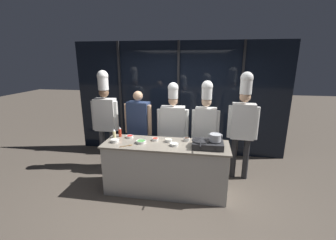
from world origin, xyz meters
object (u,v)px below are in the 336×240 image
at_px(prep_bowl_garlic, 174,144).
at_px(serving_spoon_slotted, 129,145).
at_px(chef_sous, 173,123).
at_px(chef_line, 206,122).
at_px(prep_bowl_onion, 115,140).
at_px(prep_bowl_noodles, 168,140).
at_px(squeeze_bottle_chili, 120,132).
at_px(prep_bowl_bell_pepper, 130,136).
at_px(prep_bowl_chili_flakes, 155,139).
at_px(chef_pastry, 243,119).
at_px(portable_stove, 208,144).
at_px(person_guest, 139,124).
at_px(chef_head, 105,113).
at_px(prep_bowl_soy_glaze, 187,139).
at_px(frying_pan, 201,139).
at_px(squeeze_bottle_oil, 114,134).
at_px(stock_pot, 215,137).
at_px(prep_bowl_scallions, 141,142).

xyz_separation_m(prep_bowl_garlic, serving_spoon_slotted, (-0.75, -0.13, -0.02)).
distance_m(chef_sous, chef_line, 0.66).
xyz_separation_m(prep_bowl_garlic, prep_bowl_onion, (-1.04, -0.01, 0.01)).
height_order(prep_bowl_noodles, chef_sous, chef_sous).
bearing_deg(squeeze_bottle_chili, prep_bowl_bell_pepper, -9.99).
relative_size(prep_bowl_chili_flakes, chef_sous, 0.06).
bearing_deg(chef_pastry, portable_stove, 53.73).
distance_m(prep_bowl_onion, person_guest, 0.81).
xyz_separation_m(prep_bowl_chili_flakes, chef_sous, (0.22, 0.64, 0.12)).
distance_m(serving_spoon_slotted, chef_head, 1.29).
relative_size(prep_bowl_soy_glaze, prep_bowl_chili_flakes, 0.93).
relative_size(serving_spoon_slotted, person_guest, 0.12).
bearing_deg(serving_spoon_slotted, frying_pan, 7.04).
relative_size(squeeze_bottle_oil, serving_spoon_slotted, 0.84).
bearing_deg(prep_bowl_garlic, chef_pastry, 32.27).
bearing_deg(stock_pot, prep_bowl_noodles, 169.63).
bearing_deg(portable_stove, chef_head, 159.24).
bearing_deg(serving_spoon_slotted, stock_pot, 6.11).
distance_m(portable_stove, chef_line, 0.74).
height_order(squeeze_bottle_oil, prep_bowl_onion, squeeze_bottle_oil).
bearing_deg(person_guest, chef_head, 3.26).
xyz_separation_m(portable_stove, person_guest, (-1.38, 0.76, 0.06)).
height_order(serving_spoon_slotted, chef_head, chef_head).
relative_size(prep_bowl_chili_flakes, prep_bowl_onion, 0.80).
xyz_separation_m(prep_bowl_scallions, chef_line, (1.08, 0.72, 0.19)).
bearing_deg(prep_bowl_garlic, chef_line, 55.61).
bearing_deg(prep_bowl_garlic, prep_bowl_soy_glaze, 54.28).
relative_size(prep_bowl_chili_flakes, chef_head, 0.06).
relative_size(prep_bowl_onion, prep_bowl_noodles, 1.17).
height_order(prep_bowl_soy_glaze, person_guest, person_guest).
bearing_deg(stock_pot, prep_bowl_onion, -179.26).
height_order(prep_bowl_garlic, prep_bowl_scallions, prep_bowl_scallions).
bearing_deg(chef_line, portable_stove, 95.23).
xyz_separation_m(stock_pot, squeeze_bottle_chili, (-1.72, 0.27, -0.09)).
bearing_deg(squeeze_bottle_chili, chef_sous, 30.76).
height_order(prep_bowl_noodles, chef_pastry, chef_pastry).
distance_m(prep_bowl_onion, prep_bowl_scallions, 0.46).
distance_m(squeeze_bottle_chili, prep_bowl_chili_flakes, 0.70).
bearing_deg(prep_bowl_scallions, person_guest, 109.08).
bearing_deg(prep_bowl_noodles, squeeze_bottle_oil, 177.56).
relative_size(stock_pot, chef_head, 0.10).
height_order(stock_pot, squeeze_bottle_oil, stock_pot).
relative_size(prep_bowl_garlic, prep_bowl_bell_pepper, 1.08).
xyz_separation_m(serving_spoon_slotted, chef_line, (1.25, 0.87, 0.21)).
relative_size(chef_sous, chef_line, 0.97).
height_order(prep_bowl_onion, person_guest, person_guest).
relative_size(prep_bowl_noodles, chef_line, 0.06).
xyz_separation_m(prep_bowl_chili_flakes, prep_bowl_onion, (-0.67, -0.19, 0.00)).
bearing_deg(chef_sous, squeeze_bottle_oil, 28.28).
height_order(portable_stove, chef_sous, chef_sous).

